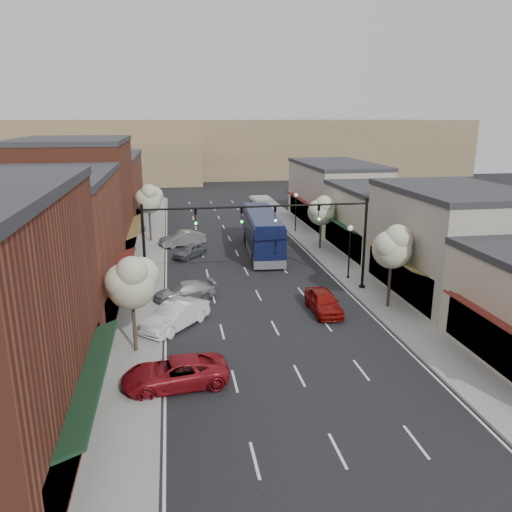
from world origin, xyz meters
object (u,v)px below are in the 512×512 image
tree_left_near (132,281)px  parked_car_b (175,316)px  tree_right_far (322,210)px  parked_car_d (190,251)px  red_hatchback (323,302)px  parked_car_e (182,239)px  coach_bus (262,232)px  parked_car_a (175,373)px  lamp_post_near (350,243)px  tree_left_far (149,198)px  signal_mast_left (179,237)px  lamp_post_far (296,206)px  tree_right_near (393,245)px  signal_mast_right (334,231)px  parked_car_c (184,291)px

tree_left_near → parked_car_b: (2.18, 3.14, -3.41)m
tree_right_far → parked_car_d: 13.31m
red_hatchback → parked_car_e: (-8.79, 19.68, 0.01)m
tree_left_near → tree_right_far: bearing=50.3°
tree_left_near → parked_car_d: size_ratio=1.53×
coach_bus → parked_car_a: (-8.64, -23.83, -1.30)m
parked_car_b → coach_bus: bearing=103.6°
tree_left_near → lamp_post_near: tree_left_near is taller
tree_left_far → parked_car_d: 8.66m
signal_mast_left → lamp_post_far: (13.42, 20.00, -1.62)m
signal_mast_left → coach_bus: (8.06, 11.85, -2.61)m
signal_mast_left → tree_left_near: bearing=-108.1°
tree_right_far → lamp_post_far: 8.13m
tree_right_far → parked_car_d: bearing=-176.8°
parked_car_d → red_hatchback: bearing=-20.5°
signal_mast_left → parked_car_b: size_ratio=1.66×
signal_mast_left → lamp_post_near: (13.42, 2.50, -1.62)m
tree_right_near → parked_car_e: tree_right_near is taller
signal_mast_right → lamp_post_far: size_ratio=1.85×
tree_left_near → parked_car_d: 19.96m
lamp_post_near → lamp_post_far: size_ratio=1.00×
tree_right_near → tree_left_far: size_ratio=0.97×
tree_right_near → tree_left_near: tree_right_near is taller
signal_mast_left → parked_car_c: (0.25, -0.03, -3.98)m
tree_right_far → tree_right_near: bearing=-90.0°
signal_mast_left → parked_car_d: (1.11, 11.22, -3.99)m
lamp_post_far → red_hatchback: lamp_post_far is taller
parked_car_a → parked_car_d: bearing=169.4°
signal_mast_left → parked_car_a: bearing=-92.8°
red_hatchback → parked_car_a: red_hatchback is taller
tree_right_far → parked_car_b: tree_right_far is taller
lamp_post_far → signal_mast_right: bearing=-96.2°
signal_mast_right → red_hatchback: bearing=-115.5°
tree_right_far → tree_left_near: (-16.60, -20.00, 0.23)m
tree_left_far → lamp_post_far: tree_left_far is taller
tree_right_far → parked_car_e: tree_right_far is taller
tree_left_near → lamp_post_far: bearing=60.2°
lamp_post_near → coach_bus: (-5.36, 9.35, -0.99)m
parked_car_a → parked_car_b: (0.13, 7.06, 0.10)m
red_hatchback → parked_car_a: 12.75m
parked_car_a → lamp_post_near: bearing=129.6°
tree_right_far → parked_car_b: 22.41m
lamp_post_near → parked_car_d: (-12.31, 8.71, -2.37)m
lamp_post_near → tree_right_far: bearing=86.7°
signal_mast_left → red_hatchback: bearing=-23.0°
signal_mast_right → parked_car_a: signal_mast_right is taller
signal_mast_left → parked_car_d: bearing=84.3°
lamp_post_far → parked_car_d: bearing=-144.5°
signal_mast_right → tree_left_far: 22.68m
signal_mast_right → tree_left_far: signal_mast_right is taller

